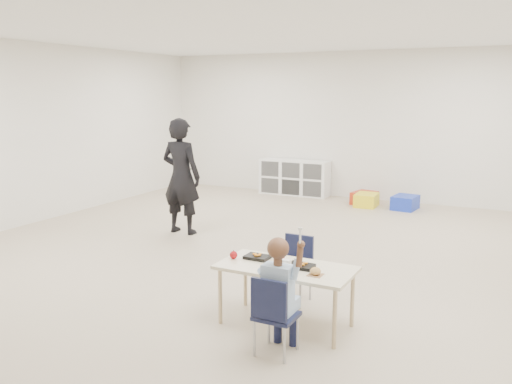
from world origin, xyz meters
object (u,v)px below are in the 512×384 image
at_px(table, 286,295).
at_px(adult, 181,176).
at_px(chair_near, 276,314).
at_px(cubby_shelf, 294,177).
at_px(child, 277,291).

bearing_deg(table, adult, 139.98).
height_order(table, chair_near, chair_near).
distance_m(cubby_shelf, adult, 3.56).
height_order(chair_near, adult, adult).
height_order(child, cubby_shelf, child).
relative_size(table, chair_near, 1.84).
xyz_separation_m(child, cubby_shelf, (-2.42, 6.31, -0.16)).
distance_m(table, child, 0.59).
xyz_separation_m(chair_near, child, (0.00, 0.00, 0.19)).
bearing_deg(child, cubby_shelf, 112.03).
bearing_deg(cubby_shelf, child, -69.05).
bearing_deg(child, table, 106.21).
relative_size(chair_near, child, 0.63).
distance_m(child, adult, 3.94).
distance_m(chair_near, child, 0.19).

